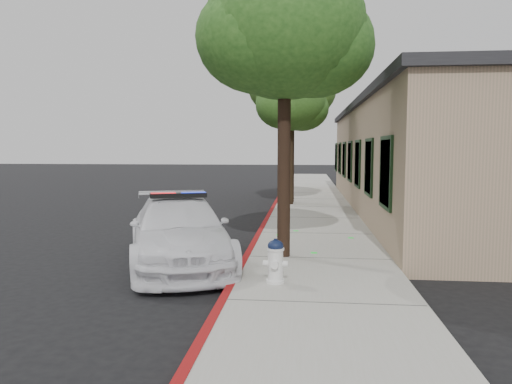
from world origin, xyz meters
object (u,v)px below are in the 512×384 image
(fire_hydrant, at_px, (275,261))
(street_tree_far, at_px, (292,104))
(police_car, at_px, (179,231))
(street_tree_near, at_px, (285,36))
(clapboard_building, at_px, (444,158))
(street_tree_mid, at_px, (292,86))

(fire_hydrant, bearing_deg, street_tree_far, 91.77)
(police_car, relative_size, street_tree_near, 0.85)
(police_car, bearing_deg, street_tree_far, 58.88)
(street_tree_far, bearing_deg, police_car, -101.89)
(clapboard_building, bearing_deg, fire_hydrant, -118.09)
(street_tree_near, xyz_separation_m, street_tree_far, (-0.14, 9.69, -0.54))
(street_tree_mid, xyz_separation_m, street_tree_far, (0.02, -0.70, -0.81))
(clapboard_building, xyz_separation_m, street_tree_far, (-5.95, 0.80, 2.19))
(street_tree_near, xyz_separation_m, street_tree_mid, (-0.15, 10.39, 0.27))
(street_tree_mid, distance_m, street_tree_far, 1.07)
(clapboard_building, relative_size, police_car, 3.90)
(police_car, xyz_separation_m, fire_hydrant, (2.20, -1.75, -0.18))
(fire_hydrant, relative_size, street_tree_far, 0.14)
(clapboard_building, height_order, street_tree_near, street_tree_near)
(fire_hydrant, xyz_separation_m, street_tree_mid, (-0.10, 12.50, 4.59))
(clapboard_building, distance_m, police_car, 12.35)
(street_tree_near, bearing_deg, clapboard_building, 56.81)
(fire_hydrant, bearing_deg, clapboard_building, 63.27)
(police_car, xyz_separation_m, street_tree_mid, (2.10, 10.75, 4.40))
(fire_hydrant, height_order, street_tree_far, street_tree_far)
(street_tree_near, height_order, street_tree_far, street_tree_near)
(fire_hydrant, relative_size, street_tree_mid, 0.12)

